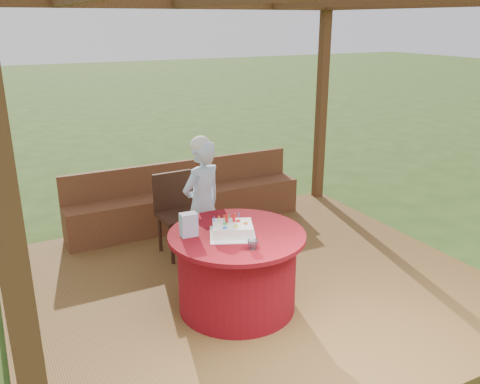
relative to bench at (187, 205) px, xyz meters
name	(u,v)px	position (x,y,z in m)	size (l,w,h in m)	color
ground	(251,293)	(0.00, -1.72, -0.38)	(60.00, 60.00, 0.00)	#2C4918
deck	(251,288)	(0.00, -1.72, -0.32)	(4.50, 4.00, 0.12)	brown
pergola	(253,44)	(0.00, -1.72, 2.02)	(4.50, 4.00, 2.72)	brown
bench	(187,205)	(0.00, 0.00, 0.00)	(3.00, 0.42, 0.80)	brown
table	(237,270)	(-0.33, -2.04, 0.10)	(1.20, 1.20, 0.73)	maroon
chair	(177,209)	(-0.38, -0.69, 0.24)	(0.47, 0.47, 0.90)	#321A10
elderly_woman	(202,203)	(-0.26, -1.13, 0.44)	(0.58, 0.48, 1.40)	#A0C4EE
birthday_cake	(233,229)	(-0.38, -2.06, 0.52)	(0.51, 0.51, 0.18)	white
gift_bag	(189,225)	(-0.72, -1.91, 0.57)	(0.14, 0.09, 0.20)	#C780B5
drinking_glass	(253,245)	(-0.36, -2.39, 0.50)	(0.09, 0.09, 0.08)	white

